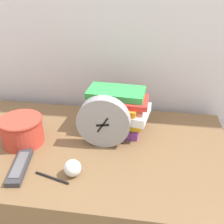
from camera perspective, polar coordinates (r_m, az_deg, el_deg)
The scene contains 8 objects.
wall_back at distance 1.29m, azimuth -5.15°, elevation 21.03°, with size 6.00×0.04×2.40m.
desk at distance 1.34m, azimuth -7.51°, elevation -19.85°, with size 1.28×0.66×0.74m.
desk_clock at distance 1.02m, azimuth -1.87°, elevation -2.26°, with size 0.21×0.05×0.21m.
book_stack at distance 1.13m, azimuth 1.47°, elevation 0.31°, with size 0.28×0.20×0.18m.
basket at distance 1.12m, azimuth -19.01°, elevation -3.62°, with size 0.17×0.17×0.11m.
tv_remote at distance 1.01m, azimuth -19.41°, elevation -11.14°, with size 0.08×0.19×0.02m.
crumpled_paper_ball at distance 0.93m, azimuth -8.58°, elevation -11.96°, with size 0.06×0.06×0.06m.
pen at distance 0.94m, azimuth -12.94°, elevation -13.76°, with size 0.13×0.04×0.01m.
Camera 1 is at (0.29, -0.51, 1.38)m, focal length 42.00 mm.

